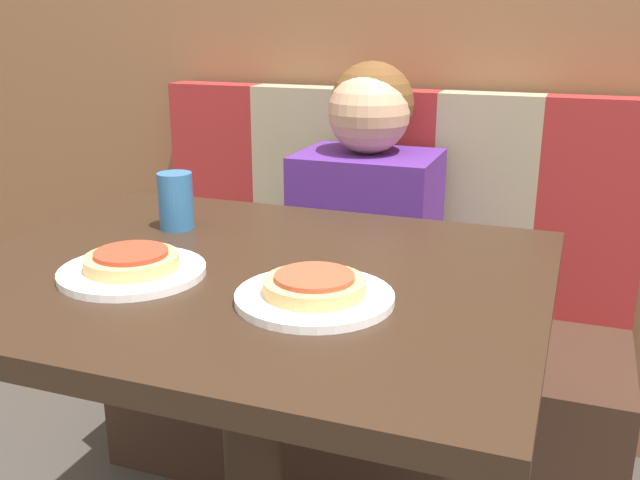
# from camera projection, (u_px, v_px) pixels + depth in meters

# --- Properties ---
(booth_seat) EXTENTS (1.27, 0.50, 0.42)m
(booth_seat) POSITION_uv_depth(u_px,v_px,m) (363.00, 392.00, 1.87)
(booth_seat) COLOR #382319
(booth_seat) RESTS_ON ground_plane
(booth_backrest) EXTENTS (1.27, 0.09, 0.55)m
(booth_backrest) POSITION_uv_depth(u_px,v_px,m) (389.00, 195.00, 1.90)
(booth_backrest) COLOR maroon
(booth_backrest) RESTS_ON booth_seat
(dining_table) EXTENTS (0.91, 0.74, 0.78)m
(dining_table) POSITION_uv_depth(u_px,v_px,m) (249.00, 332.00, 1.14)
(dining_table) COLOR black
(dining_table) RESTS_ON ground_plane
(person) EXTENTS (0.33, 0.25, 0.63)m
(person) POSITION_uv_depth(u_px,v_px,m) (368.00, 202.00, 1.72)
(person) COLOR #4C237A
(person) RESTS_ON booth_seat
(plate_left) EXTENTS (0.22, 0.22, 0.01)m
(plate_left) POSITION_uv_depth(u_px,v_px,m) (133.00, 272.00, 1.07)
(plate_left) COLOR white
(plate_left) RESTS_ON dining_table
(plate_right) EXTENTS (0.22, 0.22, 0.01)m
(plate_right) POSITION_uv_depth(u_px,v_px,m) (315.00, 297.00, 0.98)
(plate_right) COLOR white
(plate_right) RESTS_ON dining_table
(pizza_left) EXTENTS (0.14, 0.14, 0.03)m
(pizza_left) POSITION_uv_depth(u_px,v_px,m) (132.00, 260.00, 1.07)
(pizza_left) COLOR tan
(pizza_left) RESTS_ON plate_left
(pizza_right) EXTENTS (0.14, 0.14, 0.03)m
(pizza_right) POSITION_uv_depth(u_px,v_px,m) (314.00, 285.00, 0.97)
(pizza_right) COLOR tan
(pizza_right) RESTS_ON plate_right
(drinking_cup) EXTENTS (0.06, 0.06, 0.10)m
(drinking_cup) POSITION_uv_depth(u_px,v_px,m) (176.00, 201.00, 1.30)
(drinking_cup) COLOR #2D669E
(drinking_cup) RESTS_ON dining_table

